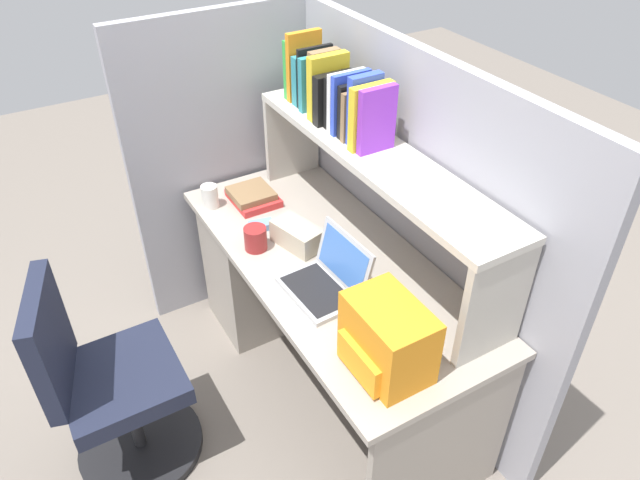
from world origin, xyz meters
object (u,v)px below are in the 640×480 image
object	(u,v)px
paper_cup	(210,196)
tissue_box	(297,235)
computer_mouse	(261,225)
backpack	(386,339)
laptop	(328,279)
snack_canister	(255,238)
office_chair	(110,392)

from	to	relation	value
paper_cup	tissue_box	distance (m)	0.51
computer_mouse	paper_cup	bearing A→B (deg)	-142.73
backpack	tissue_box	size ratio (longest dim) A/B	1.36
laptop	tissue_box	bearing A→B (deg)	174.01
snack_canister	tissue_box	bearing A→B (deg)	67.65
paper_cup	snack_canister	size ratio (longest dim) A/B	1.06
tissue_box	computer_mouse	bearing A→B (deg)	-171.51
paper_cup	tissue_box	bearing A→B (deg)	23.99
computer_mouse	backpack	bearing A→B (deg)	13.62
tissue_box	snack_canister	world-z (taller)	snack_canister
paper_cup	snack_canister	bearing A→B (deg)	6.39
computer_mouse	office_chair	size ratio (longest dim) A/B	0.11
computer_mouse	office_chair	bearing A→B (deg)	-59.15
office_chair	snack_canister	bearing A→B (deg)	-62.48
laptop	paper_cup	world-z (taller)	laptop
paper_cup	office_chair	xyz separation A→B (m)	(0.54, -0.68, -0.39)
computer_mouse	snack_canister	xyz separation A→B (m)	(0.12, -0.08, 0.04)
tissue_box	snack_canister	size ratio (longest dim) A/B	2.13
computer_mouse	paper_cup	size ratio (longest dim) A/B	0.95
office_chair	computer_mouse	bearing A→B (deg)	-55.63
paper_cup	computer_mouse	bearing A→B (deg)	24.37
backpack	paper_cup	world-z (taller)	backpack
paper_cup	tissue_box	world-z (taller)	paper_cup
paper_cup	office_chair	distance (m)	0.95
backpack	paper_cup	size ratio (longest dim) A/B	2.75
laptop	snack_canister	world-z (taller)	laptop
laptop	office_chair	bearing A→B (deg)	-105.30
snack_canister	office_chair	distance (m)	0.83
computer_mouse	tissue_box	xyz separation A→B (m)	(0.19, 0.08, 0.03)
laptop	snack_canister	bearing A→B (deg)	-160.96
laptop	tissue_box	world-z (taller)	laptop
laptop	office_chair	xyz separation A→B (m)	(-0.23, -0.86, -0.39)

